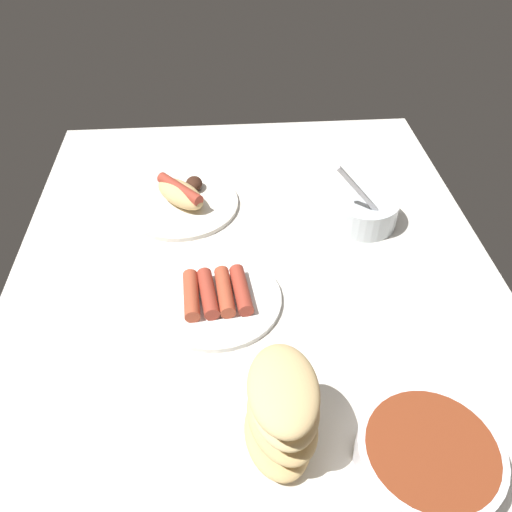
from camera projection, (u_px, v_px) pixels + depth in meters
ground_plane at (256, 289)px, 94.26cm from camera, size 120.00×90.00×3.00cm
plate_sausages at (217, 297)px, 89.14cm from camera, size 22.43×22.43×3.60cm
bread_stack at (282, 411)px, 65.88cm from camera, size 14.82×11.21×14.40cm
bowl_chili at (428, 457)px, 65.84cm from camera, size 18.40×18.40×5.30cm
bowl_coleslaw at (364, 210)px, 104.34cm from camera, size 13.39×14.02×15.00cm
plate_hotdog_assembled at (182, 199)px, 109.60cm from camera, size 24.11×24.11×5.61cm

